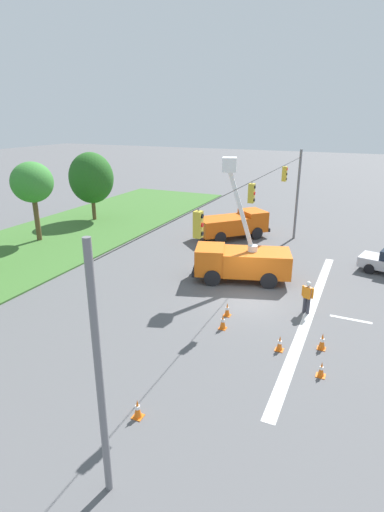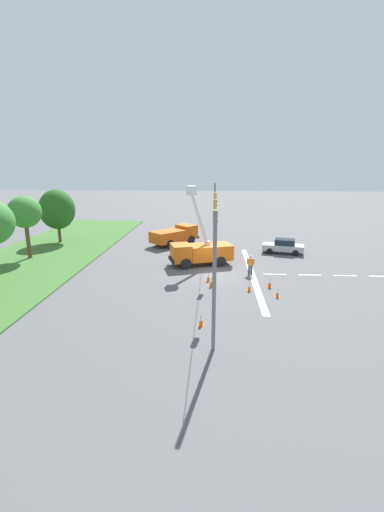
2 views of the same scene
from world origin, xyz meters
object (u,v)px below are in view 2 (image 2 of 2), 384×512
Objects in this scene: traffic_cone_mid_left at (270,283)px; traffic_cone_foreground_left at (211,282)px; tree_east at (25,212)px; road_worker at (251,264)px; utility_truck_support_near at (175,235)px; sedan_silver at (283,246)px; traffic_cone_foreground_right at (277,293)px; traffic_cone_mid_right at (208,277)px; utility_truck_bucket_lift at (200,250)px; traffic_cone_near_bucket at (201,320)px; traffic_cone_lane_edge_a at (249,287)px; tree_far_east at (57,209)px.

traffic_cone_foreground_left is at bearing 91.71° from traffic_cone_mid_left.
tree_east reaches higher than road_worker.
traffic_cone_foreground_left is (-14.58, -4.49, -0.79)m from utility_truck_support_near.
sedan_silver is 13.32m from traffic_cone_foreground_right.
utility_truck_bucket_lift is at bearing 10.11° from traffic_cone_mid_right.
traffic_cone_mid_left reaches higher than traffic_cone_mid_right.
road_worker is 10.86m from traffic_cone_near_bucket.
traffic_cone_foreground_left is 1.09× the size of traffic_cone_mid_right.
utility_truck_support_near reaches higher than road_worker.
traffic_cone_foreground_right is at bearing -111.50° from traffic_cone_foreground_left.
road_worker reaches higher than traffic_cone_mid_right.
tree_east is 8.97× the size of traffic_cone_lane_edge_a.
traffic_cone_mid_right is at bearing -107.72° from tree_east.
road_worker is (-11.29, -22.09, -3.10)m from tree_far_east.
traffic_cone_foreground_right is at bearing -173.33° from traffic_cone_mid_left.
utility_truck_bucket_lift is 9.61× the size of traffic_cone_foreground_left.
tree_east reaches higher than traffic_cone_mid_right.
tree_far_east reaches higher than traffic_cone_foreground_left.
tree_far_east reaches higher than traffic_cone_lane_edge_a.
traffic_cone_foreground_left reaches higher than traffic_cone_mid_right.
traffic_cone_foreground_right is at bearing -125.03° from tree_far_east.
traffic_cone_mid_right reaches higher than traffic_cone_foreground_right.
traffic_cone_lane_edge_a is (-4.05, 0.46, -0.65)m from road_worker.
traffic_cone_mid_left is (0.14, -4.56, -0.00)m from traffic_cone_foreground_left.
utility_truck_bucket_lift is 1.25× the size of utility_truck_support_near.
sedan_silver is at bearing -105.89° from utility_truck_support_near.
utility_truck_support_near is at bearing 10.47° from traffic_cone_near_bucket.
traffic_cone_foreground_left is 1.10× the size of traffic_cone_near_bucket.
traffic_cone_near_bucket is at bearing -177.52° from utility_truck_bucket_lift.
traffic_cone_near_bucket is (-21.40, -18.19, -3.75)m from tree_far_east.
traffic_cone_mid_left is 1.08× the size of traffic_cone_mid_right.
tree_east is 8.90× the size of traffic_cone_mid_right.
tree_east is 1.38× the size of sedan_silver.
road_worker is (-3.86, -21.92, -3.73)m from tree_east.
tree_east is 0.98× the size of tree_far_east.
tree_far_east is 28.98m from traffic_cone_foreground_right.
traffic_cone_lane_edge_a is at bearing -123.26° from traffic_cone_mid_right.
traffic_cone_mid_right is (-1.99, 3.61, -0.65)m from road_worker.
road_worker is 4.17m from traffic_cone_mid_right.
traffic_cone_foreground_left is 1.20× the size of traffic_cone_foreground_right.
utility_truck_support_near is at bearing -62.27° from tree_east.
utility_truck_bucket_lift reaches higher than sedan_silver.
utility_truck_support_near is 17.06m from traffic_cone_mid_left.
sedan_silver is at bearing -24.66° from traffic_cone_near_bucket.
tree_east is at bearing 98.52° from sedan_silver.
utility_truck_bucket_lift is 10.13m from sedan_silver.
road_worker is 4.13m from traffic_cone_lane_edge_a.
utility_truck_support_near is at bearing 17.13° from traffic_cone_foreground_left.
sedan_silver is at bearing -97.53° from tree_far_east.
sedan_silver is at bearing -29.01° from road_worker.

